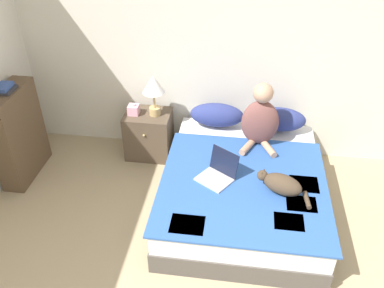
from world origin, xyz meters
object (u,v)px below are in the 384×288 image
bed (242,189)px  nightstand (149,134)px  table_lamp (154,87)px  tissue_box (134,110)px  pillow_near (217,115)px  bookshelf (18,134)px  person_sitting (260,119)px  book_stack_top (4,88)px  cat_tabby (281,184)px  pillow_far (278,119)px  laptop_open (218,173)px

bed → nightstand: (-1.14, 0.76, 0.06)m
table_lamp → tissue_box: 0.38m
pillow_near → bookshelf: bearing=-164.2°
person_sitting → tissue_box: person_sitting is taller
person_sitting → book_stack_top: (-2.57, -0.30, 0.33)m
nightstand → tissue_box: bearing=-170.8°
cat_tabby → book_stack_top: book_stack_top is taller
person_sitting → nightstand: person_sitting is taller
bed → nightstand: 1.37m
pillow_far → nightstand: pillow_far is taller
person_sitting → laptop_open: 0.79m
pillow_near → table_lamp: table_lamp is taller
bed → nightstand: size_ratio=3.45×
cat_tabby → laptop_open: (-0.59, 0.13, -0.04)m
bed → tissue_box: 1.54m
pillow_far → person_sitting: 0.40m
pillow_far → laptop_open: pillow_far is taller
tissue_box → bookshelf: (-1.15, -0.52, -0.10)m
pillow_near → pillow_far: bearing=0.0°
tissue_box → nightstand: bearing=9.2°
tissue_box → book_stack_top: size_ratio=0.65×
person_sitting → cat_tabby: size_ratio=1.46×
person_sitting → bookshelf: person_sitting is taller
table_lamp → laptop_open: bearing=-48.2°
laptop_open → person_sitting: bearing=92.9°
tissue_box → cat_tabby: bearing=-31.4°
book_stack_top → pillow_far: bearing=12.1°
laptop_open → tissue_box: laptop_open is taller
pillow_far → table_lamp: table_lamp is taller
laptop_open → tissue_box: bearing=173.6°
tissue_box → bed: bearing=-29.8°
cat_tabby → nightstand: bearing=-11.1°
bed → person_sitting: person_sitting is taller
person_sitting → book_stack_top: person_sitting is taller
laptop_open → bookshelf: (-2.19, 0.35, 0.02)m
cat_tabby → tissue_box: bearing=-7.9°
person_sitting → pillow_far: bearing=54.6°
cat_tabby → bookshelf: bookshelf is taller
person_sitting → bed: bearing=-104.2°
nightstand → laptop_open: bearing=-45.2°
book_stack_top → cat_tabby: bearing=-9.6°
nightstand → bookshelf: 1.43m
pillow_far → laptop_open: (-0.59, -0.94, -0.08)m
laptop_open → table_lamp: (-0.80, 0.89, 0.41)m
bed → book_stack_top: book_stack_top is taller
pillow_far → cat_tabby: bearing=-90.2°
pillow_near → table_lamp: size_ratio=1.25×
bed → laptop_open: 0.40m
laptop_open → book_stack_top: bearing=-155.4°
pillow_near → book_stack_top: (-2.10, -0.60, 0.49)m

